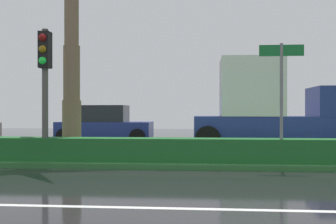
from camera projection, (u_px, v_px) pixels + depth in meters
The scene contains 8 objects.
ground_plane at pixel (231, 159), 13.11m from camera, with size 90.00×42.00×0.10m, color black.
near_lane_divider_stripe at pixel (261, 210), 6.14m from camera, with size 81.00×0.14×0.01m, color white.
median_strip at pixel (233, 159), 12.12m from camera, with size 85.50×4.00×0.15m, color #2D6B33.
median_hedge at pixel (237, 150), 10.72m from camera, with size 76.50×0.70×0.60m.
traffic_signal_median_left at pixel (45, 70), 11.02m from camera, with size 0.28×0.43×3.46m.
street_name_sign at pixel (281, 86), 10.48m from camera, with size 1.10×0.08×3.00m.
car_in_traffic_second at pixel (104, 125), 19.40m from camera, with size 4.30×2.02×1.72m.
box_truck_lead at pixel (276, 109), 16.05m from camera, with size 6.40×2.64×3.46m.
Camera 1 is at (-0.82, -4.23, 1.46)m, focal length 44.90 mm.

